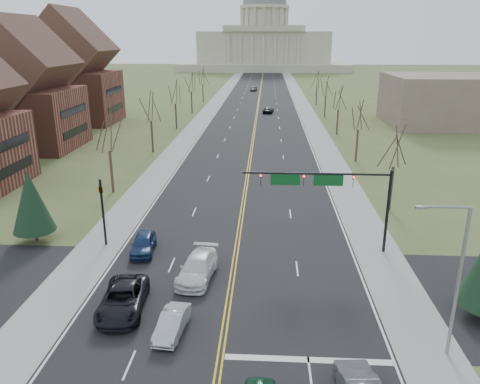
# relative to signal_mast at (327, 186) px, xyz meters

# --- Properties ---
(ground) EXTENTS (600.00, 600.00, 0.00)m
(ground) POSITION_rel_signal_mast_xyz_m (-7.45, -13.50, -5.76)
(ground) COLOR #4D5B2D
(ground) RESTS_ON ground
(road) EXTENTS (20.00, 380.00, 0.01)m
(road) POSITION_rel_signal_mast_xyz_m (-7.45, 96.50, -5.76)
(road) COLOR black
(road) RESTS_ON ground
(cross_road) EXTENTS (120.00, 14.00, 0.01)m
(cross_road) POSITION_rel_signal_mast_xyz_m (-7.45, -7.50, -5.76)
(cross_road) COLOR black
(cross_road) RESTS_ON ground
(sidewalk_left) EXTENTS (4.00, 380.00, 0.03)m
(sidewalk_left) POSITION_rel_signal_mast_xyz_m (-19.45, 96.50, -5.75)
(sidewalk_left) COLOR gray
(sidewalk_left) RESTS_ON ground
(sidewalk_right) EXTENTS (4.00, 380.00, 0.03)m
(sidewalk_right) POSITION_rel_signal_mast_xyz_m (4.55, 96.50, -5.75)
(sidewalk_right) COLOR gray
(sidewalk_right) RESTS_ON ground
(center_line) EXTENTS (0.42, 380.00, 0.01)m
(center_line) POSITION_rel_signal_mast_xyz_m (-7.45, 96.50, -5.75)
(center_line) COLOR gold
(center_line) RESTS_ON road
(edge_line_left) EXTENTS (0.15, 380.00, 0.01)m
(edge_line_left) POSITION_rel_signal_mast_xyz_m (-17.25, 96.50, -5.75)
(edge_line_left) COLOR silver
(edge_line_left) RESTS_ON road
(edge_line_right) EXTENTS (0.15, 380.00, 0.01)m
(edge_line_right) POSITION_rel_signal_mast_xyz_m (2.35, 96.50, -5.75)
(edge_line_right) COLOR silver
(edge_line_right) RESTS_ON road
(stop_bar) EXTENTS (9.50, 0.50, 0.01)m
(stop_bar) POSITION_rel_signal_mast_xyz_m (-2.45, -14.50, -5.75)
(stop_bar) COLOR silver
(stop_bar) RESTS_ON road
(capitol) EXTENTS (90.00, 60.00, 50.00)m
(capitol) POSITION_rel_signal_mast_xyz_m (-7.45, 236.41, 8.44)
(capitol) COLOR beige
(capitol) RESTS_ON ground
(signal_mast) EXTENTS (12.12, 0.44, 7.20)m
(signal_mast) POSITION_rel_signal_mast_xyz_m (0.00, 0.00, 0.00)
(signal_mast) COLOR black
(signal_mast) RESTS_ON ground
(signal_left) EXTENTS (0.32, 0.36, 6.00)m
(signal_left) POSITION_rel_signal_mast_xyz_m (-18.95, 0.00, -2.05)
(signal_left) COLOR black
(signal_left) RESTS_ON ground
(street_light) EXTENTS (2.90, 0.25, 9.07)m
(street_light) POSITION_rel_signal_mast_xyz_m (5.29, -13.50, -0.54)
(street_light) COLOR gray
(street_light) RESTS_ON ground
(tree_r_0) EXTENTS (3.74, 3.74, 8.50)m
(tree_r_0) POSITION_rel_signal_mast_xyz_m (8.05, 10.50, 0.79)
(tree_r_0) COLOR #3B2A23
(tree_r_0) RESTS_ON ground
(tree_l_0) EXTENTS (3.96, 3.96, 9.00)m
(tree_l_0) POSITION_rel_signal_mast_xyz_m (-22.95, 14.50, 1.18)
(tree_l_0) COLOR #3B2A23
(tree_l_0) RESTS_ON ground
(tree_r_1) EXTENTS (3.74, 3.74, 8.50)m
(tree_r_1) POSITION_rel_signal_mast_xyz_m (8.05, 30.50, 0.79)
(tree_r_1) COLOR #3B2A23
(tree_r_1) RESTS_ON ground
(tree_l_1) EXTENTS (3.96, 3.96, 9.00)m
(tree_l_1) POSITION_rel_signal_mast_xyz_m (-22.95, 34.50, 1.18)
(tree_l_1) COLOR #3B2A23
(tree_l_1) RESTS_ON ground
(tree_r_2) EXTENTS (3.74, 3.74, 8.50)m
(tree_r_2) POSITION_rel_signal_mast_xyz_m (8.05, 50.50, 0.79)
(tree_r_2) COLOR #3B2A23
(tree_r_2) RESTS_ON ground
(tree_l_2) EXTENTS (3.96, 3.96, 9.00)m
(tree_l_2) POSITION_rel_signal_mast_xyz_m (-22.95, 54.50, 1.18)
(tree_l_2) COLOR #3B2A23
(tree_l_2) RESTS_ON ground
(tree_r_3) EXTENTS (3.74, 3.74, 8.50)m
(tree_r_3) POSITION_rel_signal_mast_xyz_m (8.05, 70.50, 0.79)
(tree_r_3) COLOR #3B2A23
(tree_r_3) RESTS_ON ground
(tree_l_3) EXTENTS (3.96, 3.96, 9.00)m
(tree_l_3) POSITION_rel_signal_mast_xyz_m (-22.95, 74.50, 1.18)
(tree_l_3) COLOR #3B2A23
(tree_l_3) RESTS_ON ground
(tree_r_4) EXTENTS (3.74, 3.74, 8.50)m
(tree_r_4) POSITION_rel_signal_mast_xyz_m (8.05, 90.50, 0.79)
(tree_r_4) COLOR #3B2A23
(tree_r_4) RESTS_ON ground
(tree_l_4) EXTENTS (3.96, 3.96, 9.00)m
(tree_l_4) POSITION_rel_signal_mast_xyz_m (-22.95, 94.50, 1.18)
(tree_l_4) COLOR #3B2A23
(tree_l_4) RESTS_ON ground
(conifer_l) EXTENTS (3.64, 3.64, 6.50)m
(conifer_l) POSITION_rel_signal_mast_xyz_m (-25.45, 0.50, -2.02)
(conifer_l) COLOR #3B2A23
(conifer_l) RESTS_ON ground
(bldg_left_mid) EXTENTS (15.10, 14.28, 20.75)m
(bldg_left_mid) POSITION_rel_signal_mast_xyz_m (-43.44, 36.50, 2.78)
(bldg_left_mid) COLOR brown
(bldg_left_mid) RESTS_ON ground
(bldg_left_far) EXTENTS (17.10, 14.28, 23.25)m
(bldg_left_far) POSITION_rel_signal_mast_xyz_m (-45.44, 60.50, 3.78)
(bldg_left_far) COLOR brown
(bldg_left_far) RESTS_ON ground
(bldg_right_mass) EXTENTS (25.00, 20.00, 10.00)m
(bldg_right_mass) POSITION_rel_signal_mast_xyz_m (32.55, 62.50, -0.76)
(bldg_right_mass) COLOR #715C50
(bldg_right_mass) RESTS_ON ground
(car_sb_inner_lead) EXTENTS (1.83, 4.17, 1.33)m
(car_sb_inner_lead) POSITION_rel_signal_mast_xyz_m (-10.62, -12.39, -5.08)
(car_sb_inner_lead) COLOR #A9ADB1
(car_sb_inner_lead) RESTS_ON road
(car_sb_outer_lead) EXTENTS (3.32, 6.27, 1.68)m
(car_sb_outer_lead) POSITION_rel_signal_mast_xyz_m (-14.35, -10.13, -4.91)
(car_sb_outer_lead) COLOR black
(car_sb_outer_lead) RESTS_ON road
(car_sb_inner_second) EXTENTS (2.98, 6.01, 1.68)m
(car_sb_inner_second) POSITION_rel_signal_mast_xyz_m (-10.05, -5.45, -4.91)
(car_sb_inner_second) COLOR silver
(car_sb_inner_second) RESTS_ON road
(car_sb_outer_second) EXTENTS (2.29, 4.74, 1.56)m
(car_sb_outer_second) POSITION_rel_signal_mast_xyz_m (-15.26, -1.28, -4.97)
(car_sb_outer_second) COLOR navy
(car_sb_outer_second) RESTS_ON road
(car_far_nb) EXTENTS (2.82, 5.10, 1.35)m
(car_far_nb) POSITION_rel_signal_mast_xyz_m (-4.74, 75.93, -5.07)
(car_far_nb) COLOR black
(car_far_nb) RESTS_ON road
(car_far_sb) EXTENTS (2.38, 4.85, 1.59)m
(car_far_sb) POSITION_rel_signal_mast_xyz_m (-9.66, 123.77, -4.95)
(car_far_sb) COLOR #47484E
(car_far_sb) RESTS_ON road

